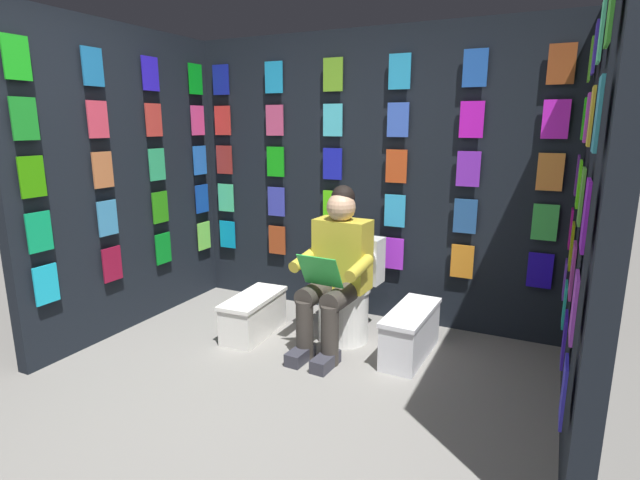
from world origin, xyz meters
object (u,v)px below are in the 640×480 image
(person_reading, at_px, (335,269))
(comic_longbox_near, at_px, (411,333))
(comic_longbox_far, at_px, (254,315))
(toilet, at_px, (348,296))

(person_reading, distance_m, comic_longbox_near, 0.70)
(comic_longbox_far, bearing_deg, comic_longbox_near, -175.79)
(person_reading, bearing_deg, comic_longbox_near, -166.33)
(person_reading, height_order, comic_longbox_far, person_reading)
(person_reading, xyz_separation_m, comic_longbox_near, (-0.55, -0.10, -0.43))
(toilet, height_order, comic_longbox_far, toilet)
(toilet, xyz_separation_m, person_reading, (0.01, 0.23, 0.27))
(toilet, distance_m, comic_longbox_far, 0.76)
(toilet, relative_size, comic_longbox_far, 1.19)
(comic_longbox_near, bearing_deg, toilet, -11.49)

